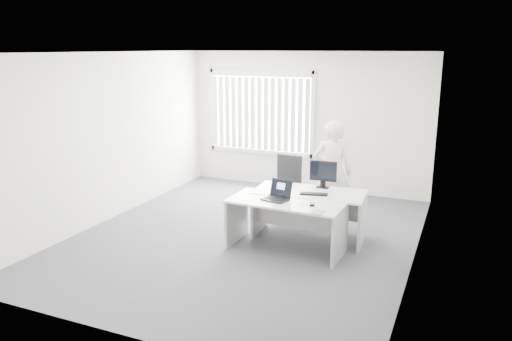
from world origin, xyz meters
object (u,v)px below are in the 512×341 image
at_px(office_chair, 285,199).
at_px(person, 333,172).
at_px(laptop, 275,191).
at_px(desk_far, 309,204).
at_px(monitor, 323,174).
at_px(desk_near, 286,215).

xyz_separation_m(office_chair, person, (0.81, 0.05, 0.54)).
relative_size(office_chair, laptop, 3.04).
height_order(office_chair, laptop, office_chair).
height_order(desk_far, office_chair, office_chair).
xyz_separation_m(desk_far, monitor, (0.13, 0.27, 0.42)).
xyz_separation_m(desk_near, office_chair, (-0.51, 1.36, -0.21)).
xyz_separation_m(desk_near, monitor, (0.29, 0.85, 0.43)).
bearing_deg(person, office_chair, -7.07).
relative_size(desk_near, desk_far, 0.98).
bearing_deg(person, desk_near, 67.48).
bearing_deg(desk_far, desk_near, -110.26).
height_order(desk_far, laptop, laptop).
bearing_deg(laptop, person, 86.20).
bearing_deg(person, monitor, 78.97).
relative_size(desk_near, laptop, 4.72).
relative_size(office_chair, monitor, 2.53).
distance_m(person, laptop, 1.52).
height_order(desk_near, monitor, monitor).
distance_m(office_chair, person, 0.97).
bearing_deg(office_chair, person, 9.37).
height_order(desk_far, monitor, monitor).
bearing_deg(office_chair, laptop, -69.86).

